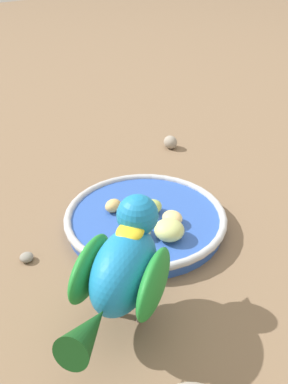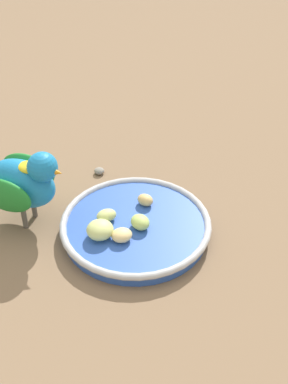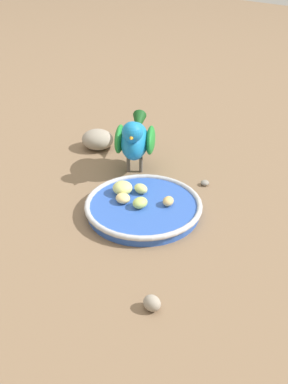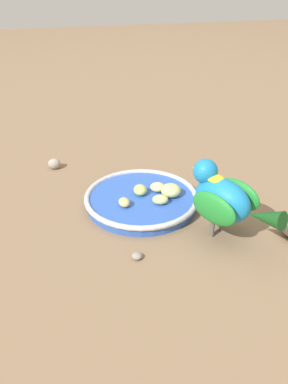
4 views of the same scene
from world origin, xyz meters
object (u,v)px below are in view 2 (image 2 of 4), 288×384
at_px(apple_piece_2, 145,200).
at_px(apple_piece_4, 99,229).
at_px(parrot, 19,180).
at_px(apple_piece_0, 122,235).
at_px(apple_piece_1, 106,216).
at_px(pebble_1, 99,171).
at_px(apple_piece_3, 140,222).
at_px(feeding_bowl, 136,226).

bearing_deg(apple_piece_2, apple_piece_4, -80.23).
bearing_deg(parrot, apple_piece_0, -2.23).
bearing_deg(apple_piece_0, apple_piece_1, 172.84).
xyz_separation_m(apple_piece_4, pebble_1, (-0.15, 0.09, -0.03)).
distance_m(apple_piece_0, apple_piece_3, 0.04).
relative_size(apple_piece_2, apple_piece_4, 0.66).
xyz_separation_m(feeding_bowl, pebble_1, (-0.16, 0.04, -0.01)).
bearing_deg(apple_piece_3, parrot, -138.93).
bearing_deg(apple_piece_4, apple_piece_2, 99.77).
distance_m(apple_piece_1, apple_piece_2, 0.07).
height_order(apple_piece_1, apple_piece_3, apple_piece_3).
distance_m(feeding_bowl, apple_piece_3, 0.02).
height_order(apple_piece_0, apple_piece_3, apple_piece_3).
xyz_separation_m(apple_piece_1, pebble_1, (-0.13, 0.07, -0.02)).
height_order(apple_piece_2, parrot, parrot).
bearing_deg(pebble_1, apple_piece_4, -32.68).
bearing_deg(apple_piece_3, apple_piece_2, 135.01).
xyz_separation_m(apple_piece_1, parrot, (-0.09, -0.09, 0.05)).
bearing_deg(feeding_bowl, parrot, -136.67).
bearing_deg(apple_piece_0, apple_piece_3, 99.09).
relative_size(apple_piece_0, apple_piece_1, 0.99).
bearing_deg(apple_piece_1, parrot, -136.86).
relative_size(feeding_bowl, pebble_1, 12.77).
height_order(apple_piece_3, pebble_1, apple_piece_3).
distance_m(apple_piece_0, apple_piece_1, 0.05).
bearing_deg(apple_piece_1, apple_piece_3, 35.98).
xyz_separation_m(apple_piece_3, apple_piece_4, (-0.02, -0.06, 0.00)).
bearing_deg(apple_piece_4, apple_piece_1, 128.01).
distance_m(feeding_bowl, parrot, 0.18).
relative_size(feeding_bowl, apple_piece_2, 8.82).
height_order(apple_piece_2, apple_piece_3, apple_piece_3).
xyz_separation_m(apple_piece_4, parrot, (-0.11, -0.06, 0.04)).
bearing_deg(apple_piece_2, feeding_bowl, -54.70).
relative_size(apple_piece_1, parrot, 0.18).
xyz_separation_m(feeding_bowl, apple_piece_1, (-0.03, -0.03, 0.01)).
bearing_deg(pebble_1, parrot, -77.31).
height_order(apple_piece_0, apple_piece_2, same).
bearing_deg(feeding_bowl, apple_piece_3, 2.08).
height_order(feeding_bowl, apple_piece_2, apple_piece_2).
bearing_deg(parrot, apple_piece_1, 10.93).
height_order(apple_piece_1, apple_piece_2, same).
distance_m(apple_piece_1, apple_piece_4, 0.03).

